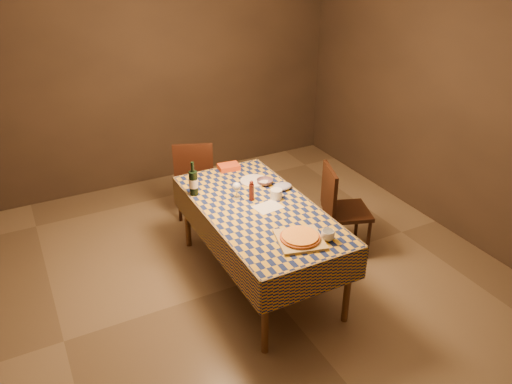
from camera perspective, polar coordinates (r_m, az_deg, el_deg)
room at (r=4.08m, az=0.32°, el=5.29°), size 5.00×5.10×2.70m
dining_table at (r=4.38m, az=0.30°, el=-2.66°), size 0.94×1.84×0.77m
cutting_board at (r=3.90m, az=5.04°, el=-5.44°), size 0.42×0.42×0.02m
pizza at (r=3.89m, az=5.06°, el=-5.12°), size 0.40×0.40×0.03m
pepper_mill at (r=4.42m, az=-0.52°, el=0.11°), size 0.05×0.05×0.19m
bowl at (r=4.72m, az=1.02°, el=1.16°), size 0.20×0.20×0.05m
wine_glass at (r=4.44m, az=-2.22°, el=0.56°), size 0.08×0.08×0.15m
wine_bottle at (r=4.53m, az=-7.16°, el=1.08°), size 0.10×0.10×0.32m
deli_tub at (r=4.46m, az=2.32°, el=-0.24°), size 0.14×0.14×0.09m
takeout_container at (r=5.02m, az=-3.13°, el=2.88°), size 0.22×0.17×0.05m
white_plate at (r=4.78m, az=-0.21°, el=1.28°), size 0.30×0.30×0.02m
tumbler at (r=3.92m, az=8.22°, el=-4.93°), size 0.14×0.14×0.08m
flour_patch at (r=4.34m, az=1.37°, el=-1.73°), size 0.26×0.21×0.00m
flour_bag at (r=4.64m, az=3.02°, el=0.64°), size 0.23×0.20×0.05m
chair_far at (r=5.52m, az=-7.04°, el=1.98°), size 0.55×0.55×0.93m
chair_right at (r=4.93m, az=9.51°, el=-1.56°), size 0.54×0.54×0.93m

